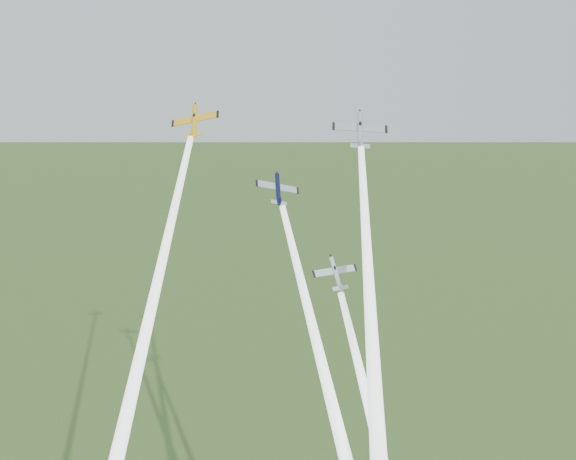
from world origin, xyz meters
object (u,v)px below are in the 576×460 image
(plane_silver_right, at_px, (360,130))
(plane_silver_low, at_px, (336,273))
(plane_yellow, at_px, (195,121))
(plane_navy, at_px, (278,189))

(plane_silver_right, height_order, plane_silver_low, plane_silver_right)
(plane_yellow, xyz_separation_m, plane_navy, (12.74, -3.32, -10.02))
(plane_yellow, height_order, plane_navy, plane_yellow)
(plane_silver_right, relative_size, plane_silver_low, 1.24)
(plane_navy, bearing_deg, plane_yellow, 148.20)
(plane_yellow, relative_size, plane_silver_low, 1.15)
(plane_yellow, relative_size, plane_navy, 1.10)
(plane_navy, xyz_separation_m, plane_silver_low, (8.36, -7.88, -11.04))
(plane_yellow, distance_m, plane_silver_low, 31.85)
(plane_silver_right, bearing_deg, plane_yellow, 174.26)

